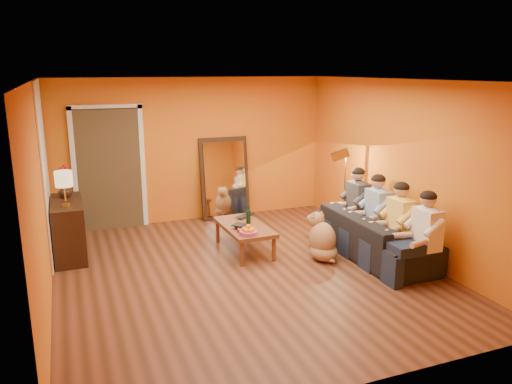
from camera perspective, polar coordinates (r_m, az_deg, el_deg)
name	(u,v)px	position (r m, az deg, el deg)	size (l,w,h in m)	color
room_shell	(236,175)	(6.94, -2.31, 1.91)	(5.00, 5.50, 2.60)	brown
white_accent	(45,170)	(7.94, -22.97, 2.34)	(0.02, 1.90, 2.58)	white
doorway_recess	(109,169)	(9.07, -16.48, 2.59)	(1.06, 0.30, 2.10)	#3F2D19
door_jamb_left	(74,172)	(8.92, -20.05, 2.14)	(0.08, 0.06, 2.20)	white
door_jamb_right	(143,167)	(9.01, -12.80, 2.75)	(0.08, 0.06, 2.20)	white
door_header	(105,107)	(8.81, -16.89, 9.28)	(1.22, 0.06, 0.08)	white
mirror_frame	(225,178)	(9.32, -3.61, 1.62)	(0.92, 0.06, 1.52)	black
mirror_glass	(225,178)	(9.28, -3.53, 1.57)	(0.78, 0.02, 1.36)	white
sideboard	(68,229)	(7.95, -20.64, -3.96)	(0.44, 1.18, 0.85)	black
table_lamp	(65,189)	(7.48, -21.03, 0.34)	(0.24, 0.24, 0.51)	beige
sofa	(373,235)	(7.69, 13.21, -4.79)	(0.87, 2.23, 0.65)	black
coffee_table	(244,238)	(7.70, -1.35, -5.29)	(0.62, 1.22, 0.42)	brown
floor_lamp	(345,193)	(8.44, 10.10, -0.17)	(0.30, 0.24, 1.44)	gold
dog	(322,236)	(7.40, 7.61, -4.99)	(0.39, 0.61, 0.72)	#A36749
person_far_left	(426,236)	(6.93, 18.89, -4.79)	(0.70, 0.44, 1.22)	white
person_mid_left	(400,224)	(7.33, 16.15, -3.56)	(0.70, 0.44, 1.22)	#FFCF54
person_mid_right	(377,214)	(7.75, 13.70, -2.45)	(0.70, 0.44, 1.22)	#88A4D2
person_far_right	(357,205)	(8.19, 11.52, -1.46)	(0.70, 0.44, 1.22)	#38383E
fruit_bowl	(248,229)	(7.17, -0.88, -4.30)	(0.26, 0.26, 0.16)	#BE4378
wine_bottle	(248,216)	(7.56, -0.88, -2.75)	(0.07, 0.07, 0.31)	black
tumbler	(249,220)	(7.77, -0.83, -3.16)	(0.09, 0.09, 0.08)	#B27F3F
laptop	(247,217)	(8.00, -1.00, -2.85)	(0.36, 0.23, 0.03)	black
book_lower	(237,229)	(7.39, -2.14, -4.30)	(0.20, 0.27, 0.03)	black
book_mid	(238,228)	(7.40, -2.10, -4.10)	(0.19, 0.27, 0.02)	#AD1613
book_upper	(238,227)	(7.37, -2.12, -4.00)	(0.17, 0.23, 0.02)	black
vase	(65,191)	(8.05, -21.00, 0.14)	(0.20, 0.20, 0.21)	black
flowers	(63,173)	(8.00, -21.16, 2.03)	(0.17, 0.17, 0.51)	#AD1613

